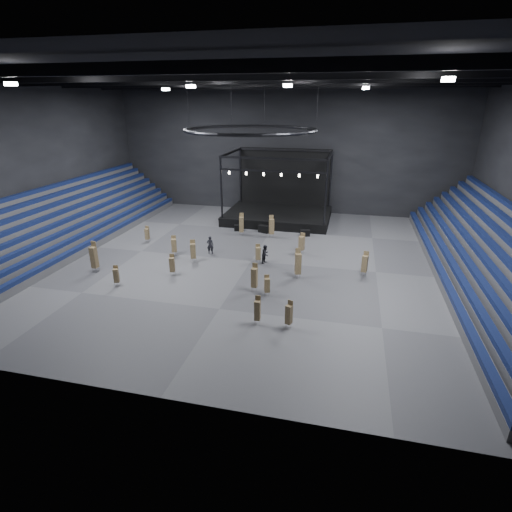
% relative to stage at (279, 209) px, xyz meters
% --- Properties ---
extents(floor, '(50.00, 50.00, 0.00)m').
position_rel_stage_xyz_m(floor, '(-0.00, -16.24, -1.45)').
color(floor, '#504F52').
rests_on(floor, ground).
extents(ceiling, '(50.00, 42.00, 0.20)m').
position_rel_stage_xyz_m(ceiling, '(-0.00, -16.24, 16.55)').
color(ceiling, black).
rests_on(ceiling, wall_back).
extents(wall_back, '(50.00, 0.20, 18.00)m').
position_rel_stage_xyz_m(wall_back, '(-0.00, 4.76, 7.55)').
color(wall_back, black).
rests_on(wall_back, ground).
extents(wall_front, '(50.00, 0.20, 18.00)m').
position_rel_stage_xyz_m(wall_front, '(-0.00, -37.24, 7.55)').
color(wall_front, black).
rests_on(wall_front, ground).
extents(wall_left, '(0.20, 42.00, 18.00)m').
position_rel_stage_xyz_m(wall_left, '(-25.00, -16.24, 7.55)').
color(wall_left, black).
rests_on(wall_left, ground).
extents(bleachers_left, '(7.20, 40.00, 6.40)m').
position_rel_stage_xyz_m(bleachers_left, '(-22.94, -16.24, 0.28)').
color(bleachers_left, '#4A4A4D').
rests_on(bleachers_left, floor).
extents(bleachers_right, '(7.20, 40.00, 6.40)m').
position_rel_stage_xyz_m(bleachers_right, '(22.94, -16.24, 0.28)').
color(bleachers_right, '#4A4A4D').
rests_on(bleachers_right, floor).
extents(stage, '(14.00, 10.00, 9.20)m').
position_rel_stage_xyz_m(stage, '(0.00, 0.00, 0.00)').
color(stage, black).
rests_on(stage, floor).
extents(truss_ring, '(12.30, 12.30, 5.15)m').
position_rel_stage_xyz_m(truss_ring, '(-0.00, -16.24, 11.55)').
color(truss_ring, black).
rests_on(truss_ring, ceiling).
extents(roof_girders, '(49.00, 30.35, 0.70)m').
position_rel_stage_xyz_m(roof_girders, '(-0.00, -16.24, 15.75)').
color(roof_girders, black).
rests_on(roof_girders, ceiling).
extents(floodlights, '(28.60, 16.60, 0.25)m').
position_rel_stage_xyz_m(floodlights, '(-0.00, -20.24, 15.15)').
color(floodlights, white).
rests_on(floodlights, roof_girders).
extents(flight_case_left, '(1.24, 0.87, 0.75)m').
position_rel_stage_xyz_m(flight_case_left, '(-4.02, -6.60, -1.07)').
color(flight_case_left, black).
rests_on(flight_case_left, floor).
extents(flight_case_mid, '(1.49, 1.09, 0.90)m').
position_rel_stage_xyz_m(flight_case_mid, '(-0.75, -6.54, -1.00)').
color(flight_case_mid, black).
rests_on(flight_case_mid, floor).
extents(flight_case_right, '(1.27, 0.85, 0.78)m').
position_rel_stage_xyz_m(flight_case_right, '(4.49, -6.78, -1.06)').
color(flight_case_right, black).
rests_on(flight_case_right, floor).
extents(chair_stack_0, '(0.69, 0.69, 2.37)m').
position_rel_stage_xyz_m(chair_stack_0, '(-5.70, -17.84, -0.19)').
color(chair_stack_0, silver).
rests_on(chair_stack_0, floor).
extents(chair_stack_1, '(0.59, 0.59, 2.77)m').
position_rel_stage_xyz_m(chair_stack_1, '(-3.19, -8.22, -0.03)').
color(chair_stack_1, silver).
rests_on(chair_stack_1, floor).
extents(chair_stack_2, '(0.47, 0.47, 1.95)m').
position_rel_stage_xyz_m(chair_stack_2, '(-13.24, -13.29, -0.41)').
color(chair_stack_2, silver).
rests_on(chair_stack_2, floor).
extents(chair_stack_3, '(0.43, 0.43, 2.27)m').
position_rel_stage_xyz_m(chair_stack_3, '(3.47, -28.23, -0.28)').
color(chair_stack_3, silver).
rests_on(chair_stack_3, floor).
extents(chair_stack_4, '(0.57, 0.57, 2.11)m').
position_rel_stage_xyz_m(chair_stack_4, '(-6.39, -21.43, -0.33)').
color(chair_stack_4, silver).
rests_on(chair_stack_4, floor).
extents(chair_stack_5, '(0.62, 0.62, 2.41)m').
position_rel_stage_xyz_m(chair_stack_5, '(11.31, -17.34, -0.18)').
color(chair_stack_5, silver).
rests_on(chair_stack_5, floor).
extents(chair_stack_6, '(0.68, 0.68, 2.33)m').
position_rel_stage_xyz_m(chair_stack_6, '(4.79, -12.91, -0.21)').
color(chair_stack_6, silver).
rests_on(chair_stack_6, floor).
extents(chair_stack_7, '(0.55, 0.55, 2.17)m').
position_rel_stage_xyz_m(chair_stack_7, '(5.81, -28.23, -0.32)').
color(chair_stack_7, silver).
rests_on(chair_stack_7, floor).
extents(chair_stack_8, '(0.66, 0.66, 2.21)m').
position_rel_stage_xyz_m(chair_stack_8, '(-8.37, -16.58, -0.27)').
color(chair_stack_8, silver).
rests_on(chair_stack_8, floor).
extents(chair_stack_9, '(0.52, 0.52, 2.57)m').
position_rel_stage_xyz_m(chair_stack_9, '(1.97, -22.95, -0.13)').
color(chair_stack_9, silver).
rests_on(chair_stack_9, floor).
extents(chair_stack_10, '(0.56, 0.56, 3.06)m').
position_rel_stage_xyz_m(chair_stack_10, '(-14.00, -22.39, 0.10)').
color(chair_stack_10, silver).
rests_on(chair_stack_10, floor).
extents(chair_stack_11, '(0.72, 0.72, 2.73)m').
position_rel_stage_xyz_m(chair_stack_11, '(0.56, -8.22, -0.03)').
color(chair_stack_11, silver).
rests_on(chair_stack_11, floor).
extents(chair_stack_12, '(0.57, 0.57, 1.88)m').
position_rel_stage_xyz_m(chair_stack_12, '(3.21, -23.54, -0.44)').
color(chair_stack_12, silver).
rests_on(chair_stack_12, floor).
extents(chair_stack_13, '(0.67, 0.67, 2.90)m').
position_rel_stage_xyz_m(chair_stack_13, '(5.26, -19.31, 0.03)').
color(chair_stack_13, silver).
rests_on(chair_stack_13, floor).
extents(chair_stack_14, '(0.55, 0.55, 1.92)m').
position_rel_stage_xyz_m(chair_stack_14, '(-10.28, -24.72, -0.43)').
color(chair_stack_14, silver).
rests_on(chair_stack_14, floor).
extents(chair_stack_15, '(0.63, 0.63, 2.01)m').
position_rel_stage_xyz_m(chair_stack_15, '(0.83, -16.59, -0.37)').
color(chair_stack_15, silver).
rests_on(chair_stack_15, floor).
extents(man_center, '(0.81, 0.63, 1.98)m').
position_rel_stage_xyz_m(man_center, '(-4.80, -15.19, -0.46)').
color(man_center, black).
rests_on(man_center, floor).
extents(crew_member, '(0.93, 1.08, 1.92)m').
position_rel_stage_xyz_m(crew_member, '(1.56, -16.40, -0.49)').
color(crew_member, black).
rests_on(crew_member, floor).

